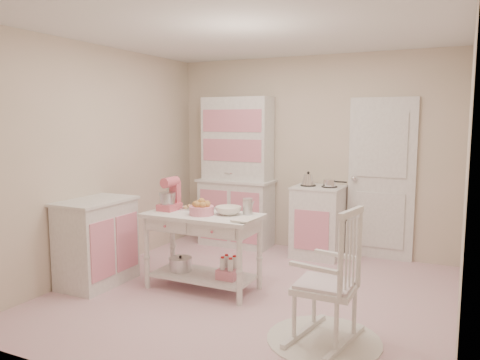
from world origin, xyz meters
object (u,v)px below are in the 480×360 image
Objects in this scene: work_table at (203,251)px; stand_mixer at (169,194)px; bread_basket at (202,210)px; stove at (318,221)px; base_cabinet at (97,242)px; rocking_chair at (325,274)px; hutch at (236,172)px.

stand_mixer is (-0.42, 0.02, 0.57)m from work_table.
stand_mixer is at bearing 170.96° from bread_basket.
stand_mixer is (-1.16, -1.65, 0.51)m from stove.
base_cabinet is 0.84× the size of rocking_chair.
work_table is at bearing 18.19° from base_cabinet.
rocking_chair is 2.03m from stand_mixer.
work_table is at bearing -75.10° from hutch.
rocking_chair is at bearing -50.25° from hutch.
stand_mixer reaches higher than bread_basket.
stand_mixer reaches higher than rocking_chair.
hutch is at bearing 92.44° from stand_mixer.
base_cabinet is (-0.65, -2.08, -0.58)m from hutch.
stove is (1.20, -0.05, -0.58)m from hutch.
stove is 2.71× the size of stand_mixer.
base_cabinet is 1.16m from work_table.
stove is 1.00× the size of base_cabinet.
stove is at bearing 66.02° from work_table.
hutch is at bearing 104.90° from work_table.
work_table is at bearing 168.58° from rocking_chair.
rocking_chair reaches higher than stove.
rocking_chair reaches higher than bread_basket.
base_cabinet is (-1.85, -2.03, 0.00)m from stove.
base_cabinet is at bearing -107.25° from hutch.
hutch is 2.26× the size of base_cabinet.
rocking_chair is 4.40× the size of bread_basket.
stand_mixer is at bearing -125.17° from stove.
work_table is at bearing 111.80° from bread_basket.
base_cabinet is 2.58m from rocking_chair.
bread_basket is at bearing -74.90° from hutch.
hutch is 2.26× the size of stove.
stand_mixer is 1.36× the size of bread_basket.
stand_mixer reaches higher than work_table.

